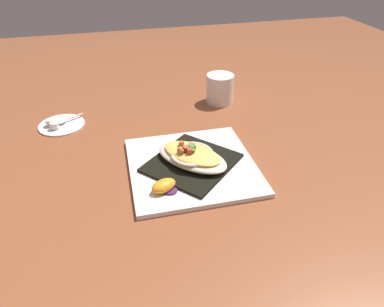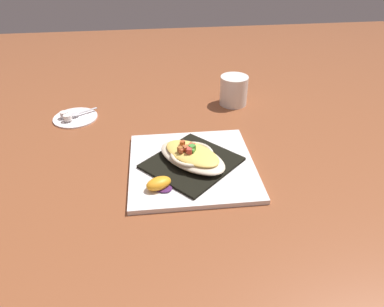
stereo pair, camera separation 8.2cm
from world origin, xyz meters
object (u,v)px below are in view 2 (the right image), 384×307
object	(u,v)px
orange_garnish	(159,184)
creamer_cup_0	(64,114)
creamer_saucer	(75,117)
spoon	(77,114)
creamer_cup_1	(68,117)
coffee_mug	(234,92)
square_plate	(192,166)
gratin_dish	(192,156)

from	to	relation	value
orange_garnish	creamer_cup_0	bearing A→B (deg)	35.31
creamer_saucer	spoon	bearing A→B (deg)	-58.93
creamer_saucer	creamer_cup_1	xyz separation A→B (m)	(-0.02, 0.02, 0.01)
coffee_mug	orange_garnish	bearing A→B (deg)	147.98
coffee_mug	spoon	bearing A→B (deg)	94.35
square_plate	creamer_cup_0	xyz separation A→B (m)	(0.29, 0.35, 0.01)
creamer_saucer	creamer_cup_1	distance (m)	0.03
gratin_dish	spoon	distance (m)	0.43
gratin_dish	coffee_mug	world-z (taller)	coffee_mug
creamer_saucer	spoon	size ratio (longest dim) A/B	1.60
creamer_cup_1	spoon	bearing A→B (deg)	-37.97
gratin_dish	creamer_saucer	bearing A→B (deg)	47.05
square_plate	creamer_cup_0	bearing A→B (deg)	49.83
square_plate	orange_garnish	world-z (taller)	orange_garnish
creamer_cup_0	creamer_cup_1	distance (m)	0.03
spoon	creamer_cup_1	world-z (taller)	creamer_cup_1
orange_garnish	creamer_cup_1	world-z (taller)	orange_garnish
orange_garnish	coffee_mug	size ratio (longest dim) A/B	0.62
square_plate	coffee_mug	xyz separation A→B (m)	(0.34, -0.18, 0.03)
coffee_mug	creamer_cup_0	world-z (taller)	coffee_mug
orange_garnish	spoon	xyz separation A→B (m)	(0.38, 0.23, -0.01)
square_plate	coffee_mug	world-z (taller)	coffee_mug
spoon	creamer_saucer	bearing A→B (deg)	121.07
spoon	creamer_cup_0	bearing A→B (deg)	100.11
square_plate	creamer_cup_1	xyz separation A→B (m)	(0.27, 0.33, 0.01)
gratin_dish	coffee_mug	bearing A→B (deg)	-27.99
coffee_mug	creamer_saucer	size ratio (longest dim) A/B	0.87
square_plate	creamer_saucer	size ratio (longest dim) A/B	2.28
coffee_mug	creamer_cup_1	distance (m)	0.52
gratin_dish	coffee_mug	size ratio (longest dim) A/B	1.79
creamer_cup_1	orange_garnish	bearing A→B (deg)	-144.43
creamer_cup_0	creamer_cup_1	world-z (taller)	same
spoon	gratin_dish	bearing A→B (deg)	-133.83
creamer_cup_0	creamer_cup_1	size ratio (longest dim) A/B	1.00
creamer_cup_1	coffee_mug	bearing A→B (deg)	-82.72
square_plate	creamer_cup_0	world-z (taller)	creamer_cup_0
creamer_cup_0	square_plate	bearing A→B (deg)	-130.17
coffee_mug	creamer_cup_0	distance (m)	0.53
creamer_saucer	spoon	world-z (taller)	spoon
square_plate	creamer_saucer	distance (m)	0.43
creamer_saucer	creamer_cup_1	size ratio (longest dim) A/B	5.43
creamer_cup_0	creamer_cup_1	bearing A→B (deg)	-148.93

